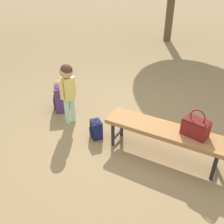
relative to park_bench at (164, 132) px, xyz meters
name	(u,v)px	position (x,y,z in m)	size (l,w,h in m)	color
ground_plane	(118,134)	(0.77, 0.04, -0.39)	(40.00, 40.00, 0.00)	#8C704C
park_bench	(164,132)	(0.00, 0.00, 0.00)	(1.65, 0.73, 0.45)	#9E6B3D
handbag	(196,127)	(-0.36, -0.12, 0.18)	(0.32, 0.18, 0.37)	maroon
child_standing	(67,85)	(1.59, 0.29, 0.30)	(0.21, 0.28, 1.03)	#B2D8B2
backpack_large	(61,97)	(2.03, 0.11, -0.13)	(0.39, 0.38, 0.53)	#4C2D66
backpack_small	(96,128)	(0.97, 0.31, -0.23)	(0.24, 0.22, 0.33)	#191E4C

